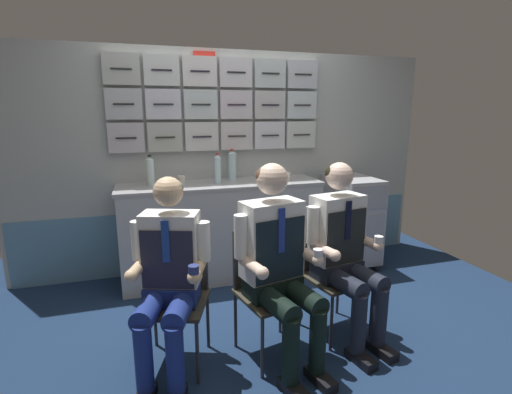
{
  "coord_description": "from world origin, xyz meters",
  "views": [
    {
      "loc": [
        -0.87,
        -2.34,
        1.57
      ],
      "look_at": [
        -0.11,
        0.13,
        0.99
      ],
      "focal_mm": 26.66,
      "sensor_mm": 36.0,
      "label": 1
    }
  ],
  "objects_px": {
    "crew_member_left": "(168,272)",
    "crew_member_right": "(344,246)",
    "sparkling_bottle_green": "(218,169)",
    "folding_chair_right": "(328,262)",
    "service_trolley": "(351,218)",
    "paper_cup_blue": "(181,179)",
    "crew_member_center": "(278,257)",
    "folding_chair_left": "(176,283)",
    "folding_chair_center": "(265,277)"
  },
  "relations": [
    {
      "from": "folding_chair_center",
      "to": "paper_cup_blue",
      "type": "xyz_separation_m",
      "value": [
        -0.38,
        1.34,
        0.46
      ]
    },
    {
      "from": "sparkling_bottle_green",
      "to": "service_trolley",
      "type": "bearing_deg",
      "value": -4.12
    },
    {
      "from": "paper_cup_blue",
      "to": "crew_member_right",
      "type": "bearing_deg",
      "value": -55.65
    },
    {
      "from": "folding_chair_left",
      "to": "folding_chair_center",
      "type": "distance_m",
      "value": 0.58
    },
    {
      "from": "crew_member_center",
      "to": "crew_member_right",
      "type": "bearing_deg",
      "value": 12.75
    },
    {
      "from": "folding_chair_left",
      "to": "paper_cup_blue",
      "type": "xyz_separation_m",
      "value": [
        0.19,
        1.26,
        0.46
      ]
    },
    {
      "from": "folding_chair_left",
      "to": "crew_member_center",
      "type": "bearing_deg",
      "value": -21.0
    },
    {
      "from": "sparkling_bottle_green",
      "to": "paper_cup_blue",
      "type": "bearing_deg",
      "value": 162.14
    },
    {
      "from": "folding_chair_center",
      "to": "sparkling_bottle_green",
      "type": "distance_m",
      "value": 1.35
    },
    {
      "from": "paper_cup_blue",
      "to": "folding_chair_right",
      "type": "bearing_deg",
      "value": -53.3
    },
    {
      "from": "service_trolley",
      "to": "folding_chair_right",
      "type": "distance_m",
      "value": 1.29
    },
    {
      "from": "service_trolley",
      "to": "crew_member_center",
      "type": "bearing_deg",
      "value": -134.87
    },
    {
      "from": "folding_chair_left",
      "to": "sparkling_bottle_green",
      "type": "bearing_deg",
      "value": 66.08
    },
    {
      "from": "service_trolley",
      "to": "crew_member_center",
      "type": "relative_size",
      "value": 0.73
    },
    {
      "from": "folding_chair_left",
      "to": "crew_member_left",
      "type": "xyz_separation_m",
      "value": [
        -0.05,
        -0.15,
        0.15
      ]
    },
    {
      "from": "sparkling_bottle_green",
      "to": "paper_cup_blue",
      "type": "relative_size",
      "value": 3.97
    },
    {
      "from": "folding_chair_right",
      "to": "folding_chair_left",
      "type": "bearing_deg",
      "value": -177.73
    },
    {
      "from": "crew_member_left",
      "to": "folding_chair_right",
      "type": "relative_size",
      "value": 1.46
    },
    {
      "from": "crew_member_center",
      "to": "sparkling_bottle_green",
      "type": "relative_size",
      "value": 4.52
    },
    {
      "from": "service_trolley",
      "to": "folding_chair_center",
      "type": "distance_m",
      "value": 1.74
    },
    {
      "from": "paper_cup_blue",
      "to": "sparkling_bottle_green",
      "type": "bearing_deg",
      "value": -17.86
    },
    {
      "from": "crew_member_left",
      "to": "crew_member_right",
      "type": "distance_m",
      "value": 1.18
    },
    {
      "from": "crew_member_left",
      "to": "folding_chair_left",
      "type": "bearing_deg",
      "value": 70.62
    },
    {
      "from": "crew_member_left",
      "to": "paper_cup_blue",
      "type": "xyz_separation_m",
      "value": [
        0.24,
        1.41,
        0.3
      ]
    },
    {
      "from": "crew_member_left",
      "to": "folding_chair_center",
      "type": "distance_m",
      "value": 0.65
    },
    {
      "from": "crew_member_right",
      "to": "paper_cup_blue",
      "type": "height_order",
      "value": "crew_member_right"
    },
    {
      "from": "crew_member_right",
      "to": "sparkling_bottle_green",
      "type": "distance_m",
      "value": 1.46
    },
    {
      "from": "sparkling_bottle_green",
      "to": "folding_chair_right",
      "type": "bearing_deg",
      "value": -62.39
    },
    {
      "from": "folding_chair_center",
      "to": "crew_member_center",
      "type": "xyz_separation_m",
      "value": [
        0.03,
        -0.15,
        0.2
      ]
    },
    {
      "from": "folding_chair_right",
      "to": "paper_cup_blue",
      "type": "bearing_deg",
      "value": 126.7
    },
    {
      "from": "sparkling_bottle_green",
      "to": "paper_cup_blue",
      "type": "height_order",
      "value": "sparkling_bottle_green"
    },
    {
      "from": "service_trolley",
      "to": "crew_member_right",
      "type": "xyz_separation_m",
      "value": [
        -0.76,
        -1.17,
        0.18
      ]
    },
    {
      "from": "folding_chair_right",
      "to": "service_trolley",
      "type": "bearing_deg",
      "value": 52.02
    },
    {
      "from": "service_trolley",
      "to": "folding_chair_left",
      "type": "relative_size",
      "value": 1.12
    },
    {
      "from": "service_trolley",
      "to": "folding_chair_center",
      "type": "xyz_separation_m",
      "value": [
        -1.32,
        -1.14,
        0.01
      ]
    },
    {
      "from": "crew_member_center",
      "to": "paper_cup_blue",
      "type": "distance_m",
      "value": 1.57
    },
    {
      "from": "service_trolley",
      "to": "paper_cup_blue",
      "type": "xyz_separation_m",
      "value": [
        -1.7,
        0.2,
        0.46
      ]
    },
    {
      "from": "folding_chair_left",
      "to": "crew_member_center",
      "type": "distance_m",
      "value": 0.68
    },
    {
      "from": "crew_member_left",
      "to": "folding_chair_center",
      "type": "xyz_separation_m",
      "value": [
        0.62,
        0.08,
        -0.15
      ]
    },
    {
      "from": "folding_chair_right",
      "to": "sparkling_bottle_green",
      "type": "height_order",
      "value": "sparkling_bottle_green"
    },
    {
      "from": "crew_member_center",
      "to": "folding_chair_right",
      "type": "relative_size",
      "value": 1.54
    },
    {
      "from": "sparkling_bottle_green",
      "to": "folding_chair_left",
      "type": "bearing_deg",
      "value": -113.92
    },
    {
      "from": "folding_chair_left",
      "to": "folding_chair_right",
      "type": "height_order",
      "value": "same"
    },
    {
      "from": "crew_member_left",
      "to": "folding_chair_center",
      "type": "height_order",
      "value": "crew_member_left"
    },
    {
      "from": "folding_chair_center",
      "to": "crew_member_center",
      "type": "bearing_deg",
      "value": -77.63
    },
    {
      "from": "folding_chair_center",
      "to": "folding_chair_left",
      "type": "bearing_deg",
      "value": 172.22
    },
    {
      "from": "crew_member_center",
      "to": "crew_member_left",
      "type": "bearing_deg",
      "value": 173.2
    },
    {
      "from": "folding_chair_left",
      "to": "folding_chair_center",
      "type": "bearing_deg",
      "value": -7.78
    },
    {
      "from": "crew_member_left",
      "to": "paper_cup_blue",
      "type": "distance_m",
      "value": 1.47
    },
    {
      "from": "folding_chair_left",
      "to": "folding_chair_right",
      "type": "distance_m",
      "value": 1.1
    }
  ]
}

